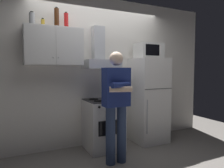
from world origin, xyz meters
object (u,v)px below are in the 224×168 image
Objects in this scene: stove_oven at (103,124)px; range_hood at (100,57)px; bottle_soda_red at (66,21)px; bottle_canister_steel at (32,19)px; bottle_rum_dark at (57,18)px; upper_cabinet at (54,46)px; person_standing at (116,103)px; refrigerator at (149,100)px; microwave at (149,51)px; bottle_spice_jar at (43,23)px; cooking_pot at (113,97)px.

range_hood is at bearing 90.00° from stove_oven.
bottle_canister_steel is at bearing -178.25° from bottle_soda_red.
bottle_canister_steel is at bearing 178.89° from range_hood.
bottle_rum_dark is 0.37m from bottle_canister_steel.
person_standing is (0.75, -0.73, -0.85)m from upper_cabinet.
person_standing is 1.80m from bottle_canister_steel.
stove_oven is 0.55× the size of refrigerator.
person_standing is at bearing -94.72° from stove_oven.
microwave is at bearing -3.58° from bottle_canister_steel.
bottle_canister_steel is at bearing 175.87° from bottle_rum_dark.
refrigerator is 5.04× the size of bottle_rum_dark.
bottle_canister_steel reaches higher than person_standing.
bottle_canister_steel reaches higher than stove_oven.
microwave is (-0.00, 0.02, 0.94)m from refrigerator.
refrigerator is 11.90× the size of bottle_spice_jar.
range_hood is 0.73m from cooking_pot.
person_standing is at bearing -44.26° from upper_cabinet.
microwave is 1.67× the size of cooking_pot.
refrigerator is 2.31m from bottle_spice_jar.
refrigerator is 2.20m from bottle_rum_dark.
refrigerator is 0.84m from cooking_pot.
bottle_rum_dark reaches higher than bottle_canister_steel.
person_standing is at bearing -148.00° from microwave.
upper_cabinet is at bearing 175.93° from refrigerator.
bottle_spice_jar is 0.63× the size of bottle_canister_steel.
bottle_soda_red is at bearing 176.32° from range_hood.
bottle_rum_dark reaches higher than range_hood.
bottle_soda_red is at bearing 173.92° from refrigerator.
bottle_canister_steel is (-1.24, 0.27, 1.23)m from cooking_pot.
bottle_soda_red is (0.37, 0.00, 0.07)m from bottle_spice_jar.
bottle_soda_red is (-0.58, 0.04, 0.58)m from range_hood.
bottle_rum_dark is at bearing 176.53° from microwave.
upper_cabinet is 0.46m from bottle_rum_dark.
upper_cabinet is 1.20× the size of range_hood.
stove_oven is 4.07× the size of bottle_canister_steel.
stove_oven is 1.17× the size of range_hood.
range_hood is 2.36× the size of bottle_rum_dark.
bottle_spice_jar is at bearing 168.74° from bottle_rum_dark.
microwave is 1.76m from bottle_rum_dark.
bottle_spice_jar is at bearing 165.38° from cooking_pot.
refrigerator is at bearing 31.23° from person_standing.
upper_cabinet is at bearing 176.29° from bottle_rum_dark.
person_standing is at bearing -40.46° from bottle_spice_jar.
refrigerator is 1.17m from person_standing.
microwave is at bearing -3.48° from upper_cabinet.
bottle_canister_steel reaches higher than upper_cabinet.
person_standing is 12.20× the size of bottle_spice_jar.
upper_cabinet is at bearing 165.27° from cooking_pot.
person_standing is 6.07× the size of bottle_soda_red.
cooking_pot is (0.13, -0.25, -0.68)m from range_hood.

